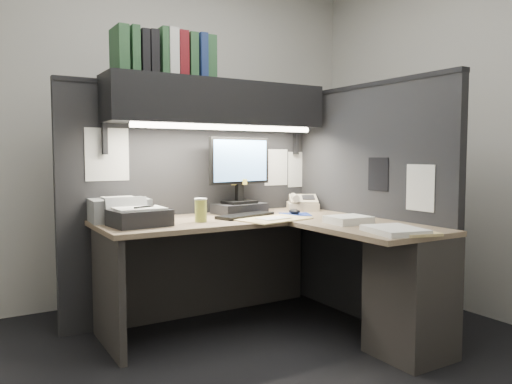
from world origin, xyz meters
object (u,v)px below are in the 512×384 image
desk (319,271)px  notebook_stack (139,218)px  monitor (240,183)px  printer (119,210)px  keyboard (245,216)px  coffee_cup (201,211)px  telephone (303,204)px  overhead_shelf (218,103)px

desk → notebook_stack: 1.12m
monitor → printer: bearing=169.4°
monitor → printer: 0.87m
keyboard → coffee_cup: (-0.36, -0.06, 0.06)m
telephone → notebook_stack: notebook_stack is taller
printer → notebook_stack: bearing=-79.4°
overhead_shelf → keyboard: overhead_shelf is taller
desk → telephone: 0.85m
overhead_shelf → desk: bearing=-68.2°
monitor → keyboard: monitor is taller
keyboard → telephone: 0.61m
desk → overhead_shelf: (-0.30, 0.75, 1.06)m
keyboard → telephone: bearing=-2.8°
notebook_stack → printer: bearing=97.8°
monitor → printer: size_ratio=1.53×
desk → overhead_shelf: size_ratio=1.10×
overhead_shelf → keyboard: (0.09, -0.22, -0.76)m
printer → notebook_stack: size_ratio=1.10×
monitor → telephone: 0.54m
desk → overhead_shelf: 1.33m
overhead_shelf → telephone: (0.68, -0.07, -0.72)m
desk → overhead_shelf: overhead_shelf is taller
notebook_stack → telephone: bearing=8.2°
telephone → notebook_stack: bearing=-142.5°
overhead_shelf → monitor: (0.17, -0.01, -0.56)m
monitor → coffee_cup: bearing=-155.0°
printer → keyboard: bearing=-15.4°
coffee_cup → printer: printer is taller
notebook_stack → overhead_shelf: bearing=21.5°
notebook_stack → keyboard: bearing=2.9°
overhead_shelf → telephone: size_ratio=6.60×
monitor → notebook_stack: bearing=-170.6°
desk → telephone: bearing=61.2°
coffee_cup → printer: (-0.42, 0.32, 0.00)m
telephone → coffee_cup: size_ratio=1.69×
telephone → coffee_cup: (-0.94, -0.22, 0.02)m
printer → coffee_cup: bearing=-34.4°
desk → monitor: bearing=100.2°
coffee_cup → overhead_shelf: bearing=46.8°
desk → monitor: 0.91m
overhead_shelf → coffee_cup: size_ratio=11.16×
coffee_cup → notebook_stack: size_ratio=0.43×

